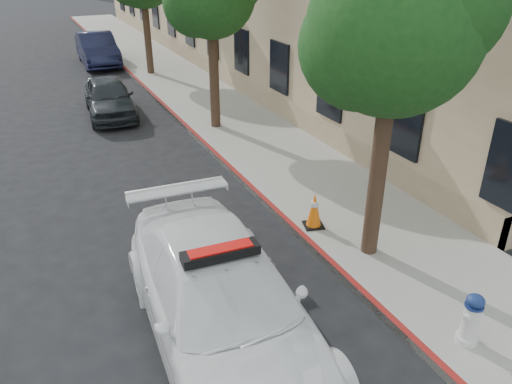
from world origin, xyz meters
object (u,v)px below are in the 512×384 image
object	(u,v)px
parked_car_mid	(109,97)
traffic_cone	(314,210)
fire_hydrant	(471,319)
police_car	(222,301)
parked_car_far	(97,49)

from	to	relation	value
parked_car_mid	traffic_cone	bearing A→B (deg)	-72.27
fire_hydrant	police_car	bearing A→B (deg)	139.52
police_car	parked_car_far	bearing A→B (deg)	88.76
police_car	parked_car_mid	xyz separation A→B (m)	(0.63, 11.91, -0.12)
police_car	parked_car_far	world-z (taller)	police_car
parked_car_far	parked_car_mid	bearing A→B (deg)	-95.88
fire_hydrant	traffic_cone	distance (m)	3.86
fire_hydrant	traffic_cone	xyz separation A→B (m)	(-0.29, 3.85, -0.04)
police_car	parked_car_far	size ratio (longest dim) A/B	1.19
parked_car_far	traffic_cone	xyz separation A→B (m)	(1.22, -18.15, -0.23)
parked_car_mid	traffic_cone	xyz separation A→B (m)	(2.27, -9.75, -0.13)
police_car	fire_hydrant	xyz separation A→B (m)	(3.19, -1.69, -0.22)
police_car	parked_car_mid	bearing A→B (deg)	90.44
parked_car_far	fire_hydrant	bearing A→B (deg)	-84.87
police_car	parked_car_far	distance (m)	20.38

